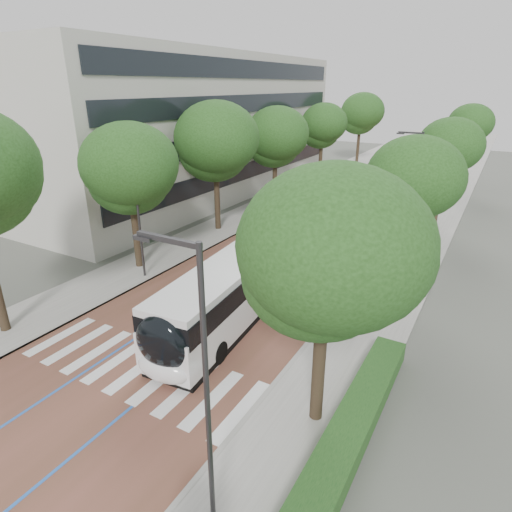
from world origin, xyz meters
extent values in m
plane|color=#51544C|center=(0.00, 0.00, 0.00)|extent=(160.00, 160.00, 0.00)
cube|color=brown|center=(0.00, 40.00, 0.01)|extent=(11.00, 140.00, 0.02)
cube|color=gray|center=(-7.50, 40.00, 0.06)|extent=(4.00, 140.00, 0.12)
cube|color=gray|center=(7.50, 40.00, 0.06)|extent=(4.00, 140.00, 0.12)
cube|color=gray|center=(-5.60, 40.00, 0.06)|extent=(0.20, 140.00, 0.14)
cube|color=gray|center=(5.60, 40.00, 0.06)|extent=(0.20, 140.00, 0.14)
cube|color=silver|center=(-4.80, 1.00, 0.03)|extent=(0.55, 3.60, 0.01)
cube|color=silver|center=(-3.55, 1.00, 0.03)|extent=(0.55, 3.60, 0.01)
cube|color=silver|center=(-2.30, 1.00, 0.03)|extent=(0.55, 3.60, 0.01)
cube|color=silver|center=(-1.05, 1.00, 0.03)|extent=(0.55, 3.60, 0.01)
cube|color=silver|center=(0.20, 1.00, 0.03)|extent=(0.55, 3.60, 0.01)
cube|color=silver|center=(1.45, 1.00, 0.03)|extent=(0.55, 3.60, 0.01)
cube|color=silver|center=(2.70, 1.00, 0.03)|extent=(0.55, 3.60, 0.01)
cube|color=silver|center=(3.95, 1.00, 0.03)|extent=(0.55, 3.60, 0.01)
cube|color=silver|center=(5.20, 1.00, 0.03)|extent=(0.55, 3.60, 0.01)
cube|color=blue|center=(-1.60, 40.00, 0.02)|extent=(0.12, 126.00, 0.01)
cube|color=blue|center=(1.60, 40.00, 0.02)|extent=(0.12, 126.00, 0.01)
cube|color=#ACAAA0|center=(-19.50, 28.00, 7.00)|extent=(18.00, 40.00, 14.00)
cube|color=black|center=(-10.45, 28.00, 3.00)|extent=(0.12, 38.00, 1.60)
cube|color=black|center=(-10.45, 28.00, 6.20)|extent=(0.12, 38.00, 1.60)
cube|color=black|center=(-10.45, 28.00, 9.40)|extent=(0.12, 38.00, 1.60)
cube|color=black|center=(-10.45, 28.00, 12.40)|extent=(0.12, 38.00, 1.60)
cube|color=#163F17|center=(9.10, 0.00, 0.52)|extent=(1.20, 14.00, 0.80)
cylinder|color=#323234|center=(6.80, -3.00, 4.12)|extent=(0.14, 0.14, 8.00)
cube|color=#323234|center=(6.00, -3.00, 8.02)|extent=(1.70, 0.12, 0.12)
cube|color=#323234|center=(5.30, -3.00, 7.94)|extent=(0.50, 0.20, 0.10)
cylinder|color=#323234|center=(6.80, 22.00, 4.12)|extent=(0.14, 0.14, 8.00)
cube|color=#323234|center=(6.00, 22.00, 8.02)|extent=(1.70, 0.12, 0.12)
cube|color=#323234|center=(5.30, 22.00, 7.94)|extent=(0.50, 0.20, 0.10)
cylinder|color=#323234|center=(-6.10, 8.00, 4.12)|extent=(0.14, 0.14, 8.00)
cylinder|color=black|center=(-7.50, 9.00, 2.18)|extent=(0.44, 0.44, 4.35)
ellipsoid|color=#1D4215|center=(-7.50, 9.00, 6.13)|extent=(5.76, 5.76, 4.90)
cylinder|color=black|center=(-7.50, 18.00, 2.39)|extent=(0.44, 0.44, 4.79)
ellipsoid|color=#1D4215|center=(-7.50, 18.00, 6.75)|extent=(6.44, 6.44, 5.47)
cylinder|color=black|center=(-7.50, 28.00, 2.18)|extent=(0.44, 0.44, 4.37)
ellipsoid|color=#1D4215|center=(-7.50, 28.00, 6.15)|extent=(6.02, 6.02, 5.12)
cylinder|color=black|center=(-7.50, 40.00, 2.24)|extent=(0.44, 0.44, 4.48)
ellipsoid|color=#1D4215|center=(-7.50, 40.00, 6.32)|extent=(5.36, 5.36, 4.56)
cylinder|color=black|center=(-7.50, 55.00, 2.45)|extent=(0.44, 0.44, 4.90)
ellipsoid|color=#1D4215|center=(-7.50, 55.00, 6.90)|extent=(6.18, 6.18, 5.25)
cylinder|color=black|center=(7.70, 2.00, 2.16)|extent=(0.44, 0.44, 4.31)
ellipsoid|color=#1D4215|center=(7.70, 2.00, 6.08)|extent=(5.79, 5.79, 4.93)
cylinder|color=black|center=(7.70, 14.00, 2.13)|extent=(0.44, 0.44, 4.27)
ellipsoid|color=#1D4215|center=(7.70, 14.00, 6.02)|extent=(5.04, 5.04, 4.29)
cylinder|color=black|center=(7.70, 28.00, 2.15)|extent=(0.44, 0.44, 4.30)
ellipsoid|color=#1D4215|center=(7.70, 28.00, 6.07)|extent=(5.05, 5.05, 4.29)
cylinder|color=black|center=(7.70, 44.00, 2.36)|extent=(0.44, 0.44, 4.71)
ellipsoid|color=#1D4215|center=(7.70, 44.00, 6.64)|extent=(4.75, 4.75, 4.04)
cylinder|color=black|center=(1.09, 10.36, 1.77)|extent=(2.37, 1.09, 2.30)
cube|color=silver|center=(1.52, 5.24, 1.26)|extent=(3.27, 9.54, 1.82)
cube|color=black|center=(1.52, 5.24, 2.40)|extent=(3.29, 9.35, 0.97)
cube|color=silver|center=(1.52, 5.24, 3.04)|extent=(3.20, 9.34, 0.31)
cube|color=black|center=(1.52, 5.24, 0.17)|extent=(3.19, 9.16, 0.35)
cube|color=silver|center=(0.73, 14.66, 1.26)|extent=(3.14, 7.92, 1.82)
cube|color=black|center=(0.73, 14.66, 2.40)|extent=(3.16, 7.77, 0.97)
cube|color=silver|center=(0.73, 14.66, 3.04)|extent=(3.07, 7.76, 0.31)
cube|color=black|center=(0.73, 14.66, 0.17)|extent=(3.06, 7.61, 0.35)
ellipsoid|color=black|center=(1.90, 0.73, 2.00)|extent=(2.43, 1.29, 2.28)
ellipsoid|color=silver|center=(1.90, 0.68, 0.86)|extent=(2.43, 1.19, 1.14)
cylinder|color=black|center=(0.58, 2.88, 0.50)|extent=(0.38, 1.02, 1.00)
cylinder|color=black|center=(2.83, 3.07, 0.50)|extent=(0.38, 1.02, 1.00)
cylinder|color=black|center=(-0.53, 16.23, 0.50)|extent=(0.38, 1.02, 1.00)
cylinder|color=black|center=(1.72, 16.42, 0.50)|extent=(0.38, 1.02, 1.00)
cylinder|color=black|center=(0.14, 8.22, 0.50)|extent=(0.38, 1.02, 1.00)
cylinder|color=black|center=(2.39, 8.41, 0.50)|extent=(0.38, 1.02, 1.00)
cube|color=silver|center=(1.79, 25.19, 1.26)|extent=(2.67, 12.03, 1.82)
cube|color=black|center=(1.79, 25.19, 2.40)|extent=(2.71, 11.80, 0.97)
cube|color=silver|center=(1.79, 25.19, 3.04)|extent=(2.62, 11.79, 0.31)
cube|color=black|center=(1.79, 25.19, 0.17)|extent=(2.61, 11.55, 0.35)
ellipsoid|color=black|center=(1.70, 19.34, 2.00)|extent=(2.37, 1.13, 2.28)
ellipsoid|color=silver|center=(1.70, 19.29, 0.86)|extent=(2.36, 1.03, 1.14)
cylinder|color=black|center=(0.61, 21.61, 0.50)|extent=(0.31, 1.00, 1.00)
cylinder|color=black|center=(2.87, 21.58, 0.50)|extent=(0.31, 1.00, 1.00)
cylinder|color=black|center=(0.71, 29.01, 0.50)|extent=(0.31, 1.00, 1.00)
cylinder|color=black|center=(2.97, 28.97, 0.50)|extent=(0.31, 1.00, 1.00)
cube|color=silver|center=(2.20, 38.83, 1.26)|extent=(2.67, 12.03, 1.82)
cube|color=black|center=(2.20, 38.83, 2.40)|extent=(2.71, 11.80, 0.97)
cube|color=silver|center=(2.20, 38.83, 3.04)|extent=(2.62, 11.79, 0.31)
cube|color=black|center=(2.20, 38.83, 0.17)|extent=(2.62, 11.55, 0.35)
ellipsoid|color=black|center=(2.12, 32.98, 2.00)|extent=(2.37, 1.13, 2.28)
ellipsoid|color=silver|center=(2.12, 32.93, 0.86)|extent=(2.36, 1.03, 1.14)
cylinder|color=black|center=(1.02, 35.25, 0.50)|extent=(0.31, 1.00, 1.00)
cylinder|color=black|center=(3.28, 35.22, 0.50)|extent=(0.31, 1.00, 1.00)
cylinder|color=black|center=(1.13, 42.65, 0.50)|extent=(0.31, 1.00, 1.00)
cylinder|color=black|center=(3.39, 42.62, 0.50)|extent=(0.31, 1.00, 1.00)
camera|label=1|loc=(11.82, -9.44, 11.05)|focal=30.00mm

